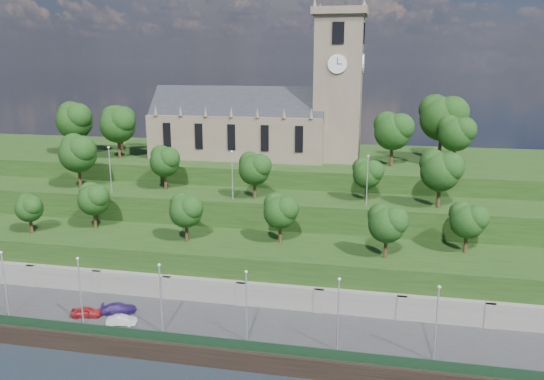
% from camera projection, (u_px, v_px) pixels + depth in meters
% --- Properties ---
extents(ground, '(320.00, 320.00, 0.00)m').
position_uv_depth(ground, '(172.00, 362.00, 58.62)').
color(ground, black).
rests_on(ground, ground).
extents(promenade, '(160.00, 12.00, 2.00)m').
position_uv_depth(promenade, '(190.00, 328.00, 64.10)').
color(promenade, '#2D2D30').
rests_on(promenade, ground).
extents(quay_wall, '(160.00, 0.50, 2.20)m').
position_uv_depth(quay_wall, '(171.00, 353.00, 58.31)').
color(quay_wall, black).
rests_on(quay_wall, ground).
extents(fence, '(160.00, 0.10, 1.20)m').
position_uv_depth(fence, '(173.00, 338.00, 58.58)').
color(fence, '#17341E').
rests_on(fence, promenade).
extents(retaining_wall, '(160.00, 2.10, 5.00)m').
position_uv_depth(retaining_wall, '(205.00, 295.00, 69.44)').
color(retaining_wall, slate).
rests_on(retaining_wall, ground).
extents(embankment_lower, '(160.00, 12.00, 8.00)m').
position_uv_depth(embankment_lower, '(219.00, 268.00, 74.83)').
color(embankment_lower, '#1B3612').
rests_on(embankment_lower, ground).
extents(embankment_upper, '(160.00, 10.00, 12.00)m').
position_uv_depth(embankment_upper, '(239.00, 231.00, 84.84)').
color(embankment_upper, '#1B3612').
rests_on(embankment_upper, ground).
extents(hilltop, '(160.00, 32.00, 15.00)m').
position_uv_depth(hilltop, '(266.00, 191.00, 104.50)').
color(hilltop, '#1B3612').
rests_on(hilltop, ground).
extents(church, '(38.60, 12.35, 27.60)m').
position_uv_depth(church, '(265.00, 117.00, 97.00)').
color(church, brown).
rests_on(church, hilltop).
extents(trees_lower, '(65.46, 8.68, 6.98)m').
position_uv_depth(trees_lower, '(245.00, 210.00, 72.17)').
color(trees_lower, '#322113').
rests_on(trees_lower, embankment_lower).
extents(trees_upper, '(63.08, 8.20, 9.00)m').
position_uv_depth(trees_upper, '(235.00, 162.00, 81.27)').
color(trees_upper, '#322113').
rests_on(trees_upper, embankment_upper).
extents(trees_hilltop, '(76.35, 17.15, 11.73)m').
position_uv_depth(trees_hilltop, '(272.00, 121.00, 95.92)').
color(trees_hilltop, '#322113').
rests_on(trees_hilltop, hilltop).
extents(lamp_posts_promenade, '(60.36, 0.36, 8.46)m').
position_uv_depth(lamp_posts_promenade, '(161.00, 293.00, 59.78)').
color(lamp_posts_promenade, '#B2B2B7').
rests_on(lamp_posts_promenade, promenade).
extents(lamp_posts_upper, '(40.36, 0.36, 7.48)m').
position_uv_depth(lamp_posts_upper, '(232.00, 171.00, 79.56)').
color(lamp_posts_upper, '#B2B2B7').
rests_on(lamp_posts_upper, embankment_upper).
extents(car_left, '(3.89, 2.25, 1.24)m').
position_uv_depth(car_left, '(87.00, 312.00, 64.60)').
color(car_left, maroon).
rests_on(car_left, promenade).
extents(car_middle, '(3.64, 1.81, 1.15)m').
position_uv_depth(car_middle, '(122.00, 320.00, 62.59)').
color(car_middle, '#B6B8BC').
rests_on(car_middle, promenade).
extents(car_right, '(4.56, 3.11, 1.23)m').
position_uv_depth(car_right, '(119.00, 308.00, 65.61)').
color(car_right, navy).
rests_on(car_right, promenade).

